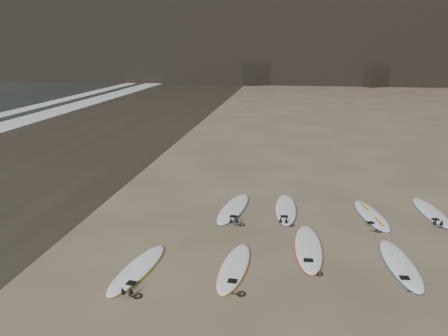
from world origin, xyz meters
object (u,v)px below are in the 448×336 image
(surfboard_1, at_px, (234,267))
(surfboard_2, at_px, (308,247))
(surfboard_5, at_px, (233,208))
(surfboard_0, at_px, (138,268))
(surfboard_8, at_px, (431,212))
(surfboard_6, at_px, (286,209))
(surfboard_7, at_px, (371,215))
(surfboard_3, at_px, (400,264))

(surfboard_1, xyz_separation_m, surfboard_2, (1.69, 1.25, 0.01))
(surfboard_1, xyz_separation_m, surfboard_5, (-0.51, 3.60, 0.01))
(surfboard_0, relative_size, surfboard_8, 0.99)
(surfboard_5, height_order, surfboard_6, surfboard_5)
(surfboard_0, bearing_deg, surfboard_5, 76.61)
(surfboard_8, bearing_deg, surfboard_2, -147.71)
(surfboard_1, distance_m, surfboard_7, 5.14)
(surfboard_0, height_order, surfboard_6, surfboard_6)
(surfboard_2, distance_m, surfboard_8, 4.76)
(surfboard_0, height_order, surfboard_8, same)
(surfboard_0, relative_size, surfboard_5, 0.91)
(surfboard_6, bearing_deg, surfboard_0, -129.38)
(surfboard_5, xyz_separation_m, surfboard_7, (4.09, 0.09, -0.00))
(surfboard_8, bearing_deg, surfboard_7, -169.85)
(surfboard_0, xyz_separation_m, surfboard_8, (7.53, 4.64, 0.00))
(surfboard_6, bearing_deg, surfboard_5, -174.36)
(surfboard_5, xyz_separation_m, surfboard_6, (1.59, 0.22, -0.00))
(surfboard_2, xyz_separation_m, surfboard_7, (1.90, 2.44, -0.00))
(surfboard_3, distance_m, surfboard_8, 3.87)
(surfboard_3, bearing_deg, surfboard_2, 160.53)
(surfboard_2, bearing_deg, surfboard_1, -145.15)
(surfboard_0, distance_m, surfboard_3, 5.99)
(surfboard_2, xyz_separation_m, surfboard_6, (-0.61, 2.57, -0.00))
(surfboard_6, xyz_separation_m, surfboard_7, (2.50, -0.13, -0.00))
(surfboard_3, distance_m, surfboard_6, 4.08)
(surfboard_3, bearing_deg, surfboard_6, 125.55)
(surfboard_5, bearing_deg, surfboard_3, -25.93)
(surfboard_6, height_order, surfboard_7, surfboard_6)
(surfboard_1, relative_size, surfboard_2, 0.89)
(surfboard_1, bearing_deg, surfboard_0, -164.87)
(surfboard_3, height_order, surfboard_8, surfboard_3)
(surfboard_3, xyz_separation_m, surfboard_6, (-2.66, 3.09, 0.00))
(surfboard_5, bearing_deg, surfboard_6, 15.86)
(surfboard_0, height_order, surfboard_2, surfboard_2)
(surfboard_2, bearing_deg, surfboard_0, -158.20)
(surfboard_2, height_order, surfboard_5, same)
(surfboard_1, xyz_separation_m, surfboard_3, (3.74, 0.73, 0.00))
(surfboard_8, bearing_deg, surfboard_6, 179.01)
(surfboard_3, relative_size, surfboard_6, 0.97)
(surfboard_0, xyz_separation_m, surfboard_5, (1.63, 4.01, 0.00))
(surfboard_1, xyz_separation_m, surfboard_8, (5.40, 4.23, 0.00))
(surfboard_2, bearing_deg, surfboard_6, 101.68)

